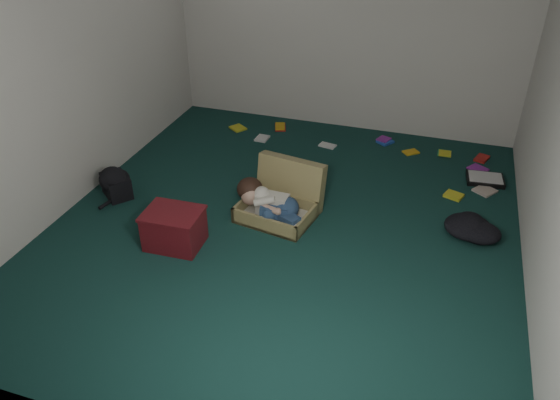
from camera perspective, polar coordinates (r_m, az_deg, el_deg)
The scene contains 11 objects.
floor at distance 4.90m, azimuth 0.54°, elevation -2.58°, with size 4.50×4.50×0.00m, color #123631.
wall_back at distance 6.38m, azimuth 7.03°, elevation 18.45°, with size 4.50×4.50×0.00m, color silver.
wall_front at distance 2.49m, azimuth -15.20°, elevation -6.01°, with size 4.50×4.50×0.00m, color silver.
wall_left at distance 5.21m, azimuth -21.47°, elevation 13.41°, with size 4.50×4.50×0.00m, color silver.
suitcase at distance 4.98m, azimuth 0.22°, elevation 0.08°, with size 0.75×0.74×0.48m.
person at distance 4.86m, azimuth -1.14°, elevation -0.29°, with size 0.68×0.42×0.30m.
maroon_bin at distance 4.65m, azimuth -11.00°, elevation -2.93°, with size 0.49×0.39×0.33m.
backpack at distance 5.48m, azimuth -16.74°, elevation 1.51°, with size 0.39×0.31×0.23m, color black, non-canonical shape.
clothing_pile at distance 4.97m, azimuth 18.65°, elevation -2.85°, with size 0.47×0.38×0.15m, color black, non-canonical shape.
paper_tray at distance 5.91m, azimuth 20.65°, elevation 2.05°, with size 0.38×0.30×0.05m.
book_scatter at distance 6.17m, azimuth 10.48°, elevation 4.84°, with size 3.04×1.22×0.02m.
Camera 1 is at (1.20, -3.84, 2.79)m, focal length 35.00 mm.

